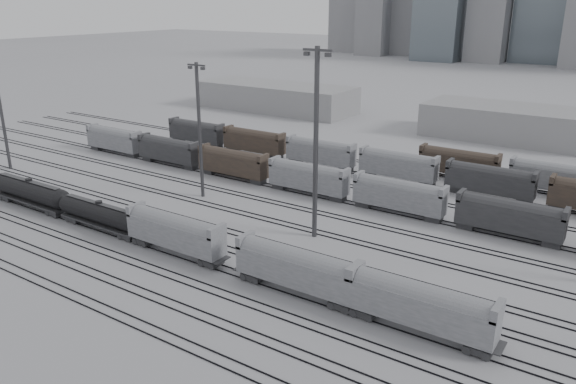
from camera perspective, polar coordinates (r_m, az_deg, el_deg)
The scene contains 14 objects.
ground at distance 70.63m, azimuth -5.48°, elevation -8.64°, with size 900.00×900.00×0.00m, color #AFB0B4.
tracks at distance 83.52m, azimuth 2.09°, elevation -3.99°, with size 220.00×71.50×0.16m.
tank_car_a at distance 101.63m, azimuth -24.70°, elevation 0.06°, with size 19.16×3.19×4.73m.
tank_car_b at distance 87.86m, azimuth -18.55°, elevation -2.12°, with size 17.57×2.93×4.34m.
hopper_car_a at distance 76.53m, azimuth -11.40°, elevation -3.87°, with size 15.48×3.07×5.53m.
hopper_car_b at distance 65.31m, azimuth 0.85°, elevation -7.59°, with size 15.50×3.08×5.54m.
hopper_car_c at distance 59.50m, azimuth 13.35°, elevation -10.99°, with size 15.50×3.08×5.54m.
light_mast_a at distance 125.16m, azimuth -27.18°, elevation 7.63°, with size 3.77×0.60×23.57m.
light_mast_b at distance 96.10m, azimuth -8.99°, elevation 6.47°, with size 3.69×0.59×23.05m.
light_mast_c at distance 77.46m, azimuth 2.85°, elevation 5.25°, with size 4.31×0.69×26.95m.
bg_string_near at distance 91.33m, azimuth 11.20°, elevation -0.48°, with size 151.00×3.00×5.60m.
bg_string_mid at distance 103.06m, azimuth 19.82°, elevation 0.98°, with size 151.00×3.00×5.60m.
warehouse_left at distance 177.00m, azimuth -1.28°, elevation 9.63°, with size 50.00×18.00×8.00m, color #939396.
warehouse_mid at distance 149.05m, azimuth 21.54°, elevation 6.56°, with size 40.00×18.00×8.00m, color #939396.
Camera 1 is at (40.10, -48.15, 32.59)m, focal length 35.00 mm.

